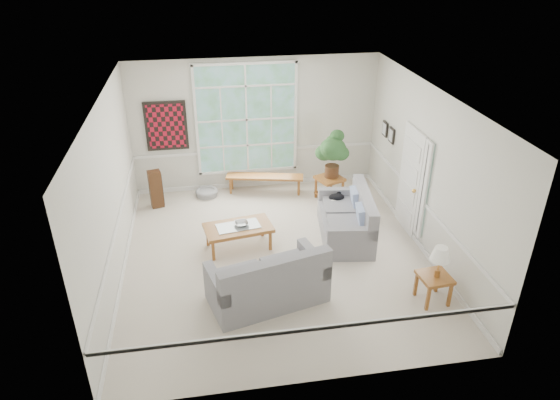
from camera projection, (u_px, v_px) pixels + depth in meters
The scene contains 24 objects.
floor at pixel (276, 256), 9.24m from camera, with size 5.50×6.00×0.01m, color beige.
ceiling at pixel (276, 97), 7.83m from camera, with size 5.50×6.00×0.02m, color white.
wall_back at pixel (255, 125), 11.15m from camera, with size 5.50×0.02×3.00m, color silver.
wall_front at pixel (315, 291), 5.91m from camera, with size 5.50×0.02×3.00m, color silver.
wall_left at pixel (110, 194), 8.14m from camera, with size 0.02×6.00×3.00m, color silver.
wall_right at pixel (428, 172), 8.92m from camera, with size 0.02×6.00×3.00m, color silver.
window_back at pixel (247, 120), 11.02m from camera, with size 2.30×0.08×2.40m, color white.
entry_door at pixel (410, 180), 9.65m from camera, with size 0.08×0.90×2.10m, color white.
door_sidelight at pixel (424, 190), 9.05m from camera, with size 0.08×0.26×1.90m, color white.
wall_art at pixel (166, 126), 10.78m from camera, with size 0.90×0.06×1.10m, color #5A0D18.
wall_frame_near at pixel (391, 135), 10.42m from camera, with size 0.04×0.26×0.32m, color black.
wall_frame_far at pixel (385, 129), 10.77m from camera, with size 0.04×0.26×0.32m, color black.
loveseat_right at pixel (346, 215), 9.60m from camera, with size 0.90×1.75×0.95m, color gray.
loveseat_front at pixel (267, 274), 7.89m from camera, with size 1.82×0.94×0.99m, color gray.
coffee_table at pixel (239, 237), 9.37m from camera, with size 1.24×0.68×0.46m, color brown.
pewter_bowl at pixel (242, 223), 9.28m from camera, with size 0.32×0.32×0.08m, color #A4A4A9.
window_bench at pixel (265, 184), 11.44m from camera, with size 1.75×0.34×0.41m, color brown.
end_table at pixel (329, 188), 11.11m from camera, with size 0.53×0.53×0.53m, color brown.
houseplant at pixel (333, 154), 10.77m from camera, with size 0.62×0.62×1.06m, color #264F25, non-canonical shape.
side_table at pixel (433, 288), 7.98m from camera, with size 0.48×0.48×0.49m, color brown.
table_lamp at pixel (439, 262), 7.73m from camera, with size 0.31×0.31×0.54m, color silver, non-canonical shape.
pet_bed at pixel (207, 193), 11.34m from camera, with size 0.50×0.50×0.15m, color gray.
floor_speaker at pixel (156, 189), 10.72m from camera, with size 0.26×0.21×0.84m, color #422614.
cat at pixel (336, 197), 10.10m from camera, with size 0.33×0.23×0.15m, color black.
Camera 1 is at (-1.17, -7.59, 5.22)m, focal length 32.00 mm.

